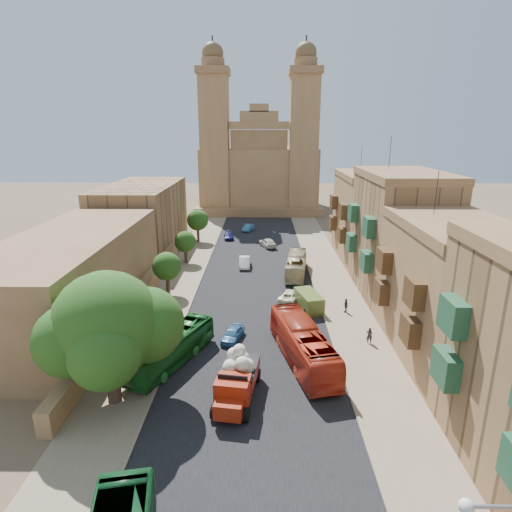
{
  "coord_description": "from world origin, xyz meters",
  "views": [
    {
      "loc": [
        0.66,
        -21.51,
        18.09
      ],
      "look_at": [
        0.0,
        26.0,
        4.0
      ],
      "focal_mm": 30.0,
      "sensor_mm": 36.0,
      "label": 1
    }
  ],
  "objects_px": {
    "bus_green_north": "(172,348)",
    "bus_cream_east": "(296,265)",
    "church": "(259,168)",
    "car_white_a": "(245,262)",
    "car_white_b": "(268,243)",
    "street_tree_b": "(167,266)",
    "olive_pickup": "(309,301)",
    "car_blue_a": "(233,334)",
    "street_tree_a": "(136,305)",
    "car_blue_b": "(248,228)",
    "car_dkblue": "(229,236)",
    "pedestrian_a": "(369,335)",
    "street_tree_c": "(185,242)",
    "ficus_tree": "(109,328)",
    "street_tree_d": "(198,220)",
    "pedestrian_c": "(346,305)",
    "red_truck": "(237,378)",
    "car_cream": "(291,296)",
    "bus_red_east": "(303,344)"
  },
  "relations": [
    {
      "from": "church",
      "to": "car_blue_a",
      "type": "distance_m",
      "value": 66.26
    },
    {
      "from": "bus_green_north",
      "to": "bus_cream_east",
      "type": "distance_m",
      "value": 24.81
    },
    {
      "from": "street_tree_a",
      "to": "pedestrian_a",
      "type": "bearing_deg",
      "value": 1.65
    },
    {
      "from": "street_tree_b",
      "to": "red_truck",
      "type": "height_order",
      "value": "street_tree_b"
    },
    {
      "from": "street_tree_a",
      "to": "pedestrian_a",
      "type": "distance_m",
      "value": 20.38
    },
    {
      "from": "olive_pickup",
      "to": "car_white_b",
      "type": "bearing_deg",
      "value": 99.2
    },
    {
      "from": "street_tree_b",
      "to": "red_truck",
      "type": "bearing_deg",
      "value": -65.39
    },
    {
      "from": "car_cream",
      "to": "car_blue_a",
      "type": "bearing_deg",
      "value": 79.89
    },
    {
      "from": "ficus_tree",
      "to": "street_tree_b",
      "type": "xyz_separation_m",
      "value": [
        -0.58,
        19.99,
        -2.22
      ]
    },
    {
      "from": "olive_pickup",
      "to": "bus_cream_east",
      "type": "bearing_deg",
      "value": 92.47
    },
    {
      "from": "street_tree_c",
      "to": "pedestrian_a",
      "type": "distance_m",
      "value": 30.98
    },
    {
      "from": "street_tree_c",
      "to": "car_white_a",
      "type": "bearing_deg",
      "value": -11.84
    },
    {
      "from": "street_tree_c",
      "to": "car_dkblue",
      "type": "relative_size",
      "value": 1.18
    },
    {
      "from": "car_blue_b",
      "to": "pedestrian_c",
      "type": "relative_size",
      "value": 2.49
    },
    {
      "from": "street_tree_b",
      "to": "olive_pickup",
      "type": "relative_size",
      "value": 1.07
    },
    {
      "from": "pedestrian_c",
      "to": "olive_pickup",
      "type": "bearing_deg",
      "value": -110.82
    },
    {
      "from": "car_white_a",
      "to": "car_blue_b",
      "type": "distance_m",
      "value": 21.6
    },
    {
      "from": "street_tree_a",
      "to": "church",
      "type": "bearing_deg",
      "value": 81.46
    },
    {
      "from": "car_blue_b",
      "to": "car_dkblue",
      "type": "bearing_deg",
      "value": -100.24
    },
    {
      "from": "pedestrian_a",
      "to": "street_tree_b",
      "type": "bearing_deg",
      "value": -11.08
    },
    {
      "from": "church",
      "to": "car_white_a",
      "type": "height_order",
      "value": "church"
    },
    {
      "from": "car_blue_b",
      "to": "street_tree_a",
      "type": "bearing_deg",
      "value": -83.75
    },
    {
      "from": "olive_pickup",
      "to": "car_white_a",
      "type": "height_order",
      "value": "olive_pickup"
    },
    {
      "from": "car_white_a",
      "to": "street_tree_a",
      "type": "bearing_deg",
      "value": -112.29
    },
    {
      "from": "bus_green_north",
      "to": "car_white_a",
      "type": "xyz_separation_m",
      "value": [
        4.81,
        25.28,
        -0.66
      ]
    },
    {
      "from": "pedestrian_a",
      "to": "car_cream",
      "type": "bearing_deg",
      "value": -38.54
    },
    {
      "from": "street_tree_a",
      "to": "car_dkblue",
      "type": "bearing_deg",
      "value": 82.46
    },
    {
      "from": "bus_cream_east",
      "to": "street_tree_a",
      "type": "bearing_deg",
      "value": 59.09
    },
    {
      "from": "car_blue_a",
      "to": "street_tree_c",
      "type": "bearing_deg",
      "value": 124.69
    },
    {
      "from": "bus_red_east",
      "to": "car_blue_a",
      "type": "bearing_deg",
      "value": -44.27
    },
    {
      "from": "ficus_tree",
      "to": "street_tree_d",
      "type": "xyz_separation_m",
      "value": [
        -0.58,
        43.99,
        -1.91
      ]
    },
    {
      "from": "street_tree_d",
      "to": "pedestrian_c",
      "type": "distance_m",
      "value": 34.79
    },
    {
      "from": "bus_green_north",
      "to": "car_cream",
      "type": "xyz_separation_m",
      "value": [
        10.37,
        13.27,
        -0.76
      ]
    },
    {
      "from": "car_dkblue",
      "to": "car_blue_b",
      "type": "xyz_separation_m",
      "value": [
        3.11,
        6.11,
        0.05
      ]
    },
    {
      "from": "bus_cream_east",
      "to": "pedestrian_c",
      "type": "bearing_deg",
      "value": 117.53
    },
    {
      "from": "church",
      "to": "car_white_b",
      "type": "xyz_separation_m",
      "value": [
        1.6,
        -33.99,
        -8.79
      ]
    },
    {
      "from": "pedestrian_c",
      "to": "bus_cream_east",
      "type": "bearing_deg",
      "value": -169.13
    },
    {
      "from": "bus_cream_east",
      "to": "red_truck",
      "type": "bearing_deg",
      "value": 84.72
    },
    {
      "from": "bus_cream_east",
      "to": "car_white_a",
      "type": "bearing_deg",
      "value": -18.49
    },
    {
      "from": "church",
      "to": "olive_pickup",
      "type": "bearing_deg",
      "value": -84.56
    },
    {
      "from": "red_truck",
      "to": "car_white_b",
      "type": "bearing_deg",
      "value": 86.28
    },
    {
      "from": "pedestrian_a",
      "to": "car_blue_a",
      "type": "bearing_deg",
      "value": 16.52
    },
    {
      "from": "olive_pickup",
      "to": "street_tree_a",
      "type": "bearing_deg",
      "value": -152.83
    },
    {
      "from": "car_white_b",
      "to": "street_tree_b",
      "type": "bearing_deg",
      "value": 38.92
    },
    {
      "from": "bus_green_north",
      "to": "car_dkblue",
      "type": "height_order",
      "value": "bus_green_north"
    },
    {
      "from": "street_tree_a",
      "to": "bus_red_east",
      "type": "height_order",
      "value": "street_tree_a"
    },
    {
      "from": "street_tree_a",
      "to": "car_blue_b",
      "type": "distance_m",
      "value": 44.71
    },
    {
      "from": "red_truck",
      "to": "pedestrian_c",
      "type": "height_order",
      "value": "red_truck"
    },
    {
      "from": "bus_green_north",
      "to": "pedestrian_c",
      "type": "distance_m",
      "value": 18.85
    },
    {
      "from": "car_white_a",
      "to": "pedestrian_c",
      "type": "xyz_separation_m",
      "value": [
        11.01,
        -15.05,
        0.07
      ]
    }
  ]
}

